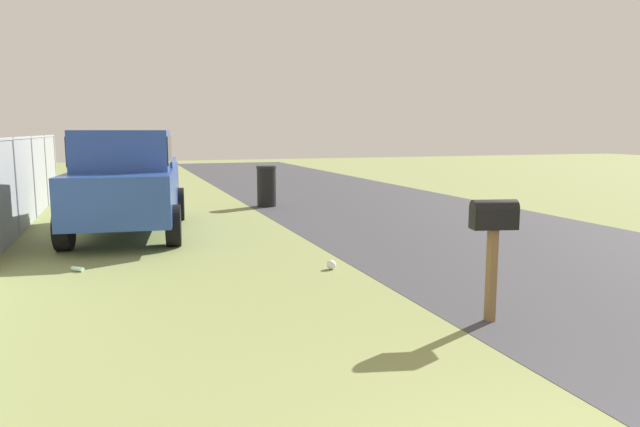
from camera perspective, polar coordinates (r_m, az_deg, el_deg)
name	(u,v)px	position (r m, az deg, el deg)	size (l,w,h in m)	color
road_asphalt	(555,258)	(10.21, 22.35, -4.13)	(60.00, 6.74, 0.01)	#38383D
mailbox	(494,225)	(6.45, 16.87, -1.06)	(0.31, 0.52, 1.35)	brown
pickup_truck	(127,180)	(12.12, -18.65, 3.16)	(4.99, 2.58, 2.09)	#284793
trash_bin	(267,186)	(15.90, -5.34, 2.73)	(0.55, 0.55, 1.12)	black
fence_section	(4,190)	(11.57, -28.95, 2.08)	(17.44, 0.07, 1.96)	#9EA3A8
litter_bag_midfield_a	(331,265)	(8.71, 1.14, -5.12)	(0.14, 0.14, 0.14)	silver
litter_bottle_midfield_b	(78,269)	(9.32, -22.96, -5.10)	(0.07, 0.07, 0.22)	#B2D8BF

